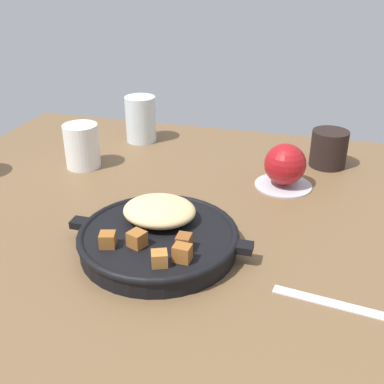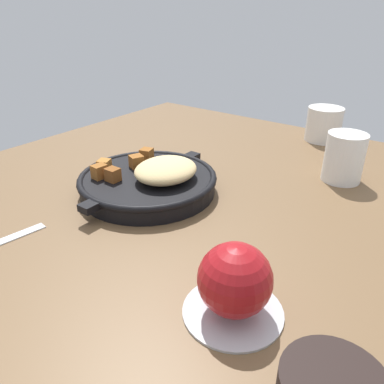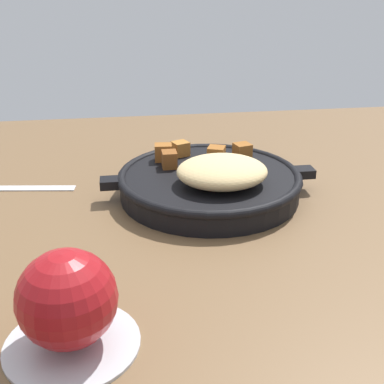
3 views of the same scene
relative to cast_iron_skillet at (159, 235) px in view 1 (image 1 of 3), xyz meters
The scene contains 8 objects.
ground_plane 9.63cm from the cast_iron_skillet, 60.42° to the left, with size 118.39×100.21×2.40cm, color brown.
cast_iron_skillet is the anchor object (origin of this frame).
saucer_plate 32.23cm from the cast_iron_skillet, 59.04° to the left, with size 11.27×11.27×0.60cm, color #B7BABF.
red_apple 32.24cm from the cast_iron_skillet, 59.04° to the left, with size 8.12×8.12×8.12cm, color maroon.
butter_knife 29.59cm from the cast_iron_skillet, 13.35° to the right, with size 20.64×1.60×0.36cm, color silver.
water_glass_tall 48.41cm from the cast_iron_skillet, 113.96° to the left, with size 7.33×7.33×10.93cm, color silver.
white_creamer_pitcher 36.89cm from the cast_iron_skillet, 135.08° to the left, with size 7.30×7.30×9.36cm, color white.
coffee_mug_dark 47.28cm from the cast_iron_skillet, 58.51° to the left, with size 7.73×7.73×7.86cm, color black.
Camera 1 is at (17.02, -66.37, 41.32)cm, focal length 44.31 mm.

